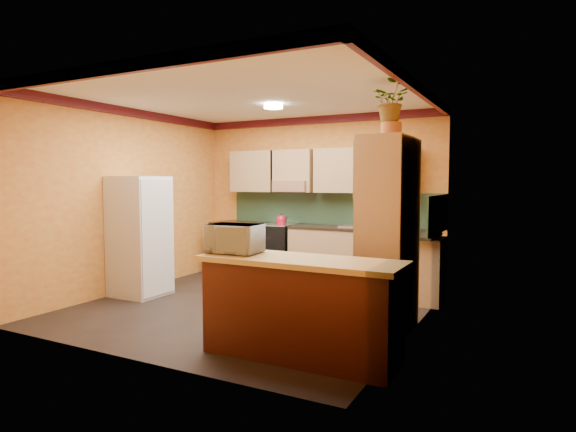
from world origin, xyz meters
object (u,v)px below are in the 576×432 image
object	(u,v)px
fridge	(140,236)
base_cabinets_back	(311,255)
microwave	(234,239)
pantry	(388,235)
breakfast_bar	(300,311)
stove	(278,251)

from	to	relation	value
fridge	base_cabinets_back	bearing A→B (deg)	48.14
microwave	pantry	bearing A→B (deg)	40.23
fridge	pantry	world-z (taller)	pantry
breakfast_bar	microwave	xyz separation A→B (m)	(-0.71, 0.00, 0.63)
microwave	breakfast_bar	bearing A→B (deg)	-4.60
fridge	pantry	size ratio (longest dim) A/B	0.81
base_cabinets_back	stove	bearing A→B (deg)	-180.00
base_cabinets_back	pantry	bearing A→B (deg)	-47.19
stove	pantry	world-z (taller)	pantry
base_cabinets_back	microwave	world-z (taller)	microwave
stove	breakfast_bar	size ratio (longest dim) A/B	0.51
base_cabinets_back	breakfast_bar	size ratio (longest dim) A/B	2.03
stove	pantry	size ratio (longest dim) A/B	0.43
fridge	microwave	xyz separation A→B (m)	(2.40, -1.17, 0.22)
fridge	microwave	world-z (taller)	fridge
stove	microwave	size ratio (longest dim) A/B	1.79
pantry	microwave	xyz separation A→B (m)	(-1.20, -1.19, 0.02)
stove	fridge	bearing A→B (deg)	-120.16
microwave	fridge	bearing A→B (deg)	149.49
base_cabinets_back	breakfast_bar	bearing A→B (deg)	-66.99
fridge	microwave	bearing A→B (deg)	-25.91
base_cabinets_back	breakfast_bar	distance (m)	3.43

